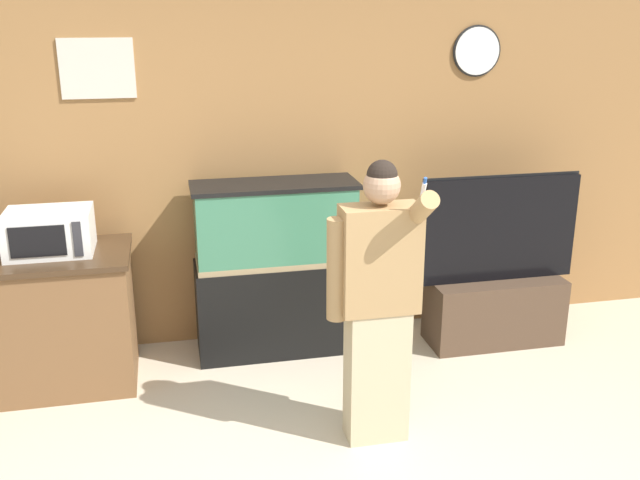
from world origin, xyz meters
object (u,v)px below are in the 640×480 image
microwave (49,232)px  aquarium_on_stand (277,269)px  tv_on_stand (495,294)px  person_standing (377,301)px  counter_island (21,322)px

microwave → aquarium_on_stand: size_ratio=0.42×
tv_on_stand → person_standing: (-1.22, -1.02, 0.47)m
microwave → tv_on_stand: size_ratio=0.41×
tv_on_stand → person_standing: size_ratio=0.77×
counter_island → microwave: size_ratio=2.75×
counter_island → aquarium_on_stand: 1.72m
microwave → tv_on_stand: 3.12m
counter_island → tv_on_stand: tv_on_stand is taller
aquarium_on_stand → microwave: bearing=-173.9°
person_standing → counter_island: bearing=153.0°
aquarium_on_stand → counter_island: bearing=-174.0°
counter_island → aquarium_on_stand: size_ratio=1.15×
microwave → person_standing: (1.83, -1.08, -0.19)m
counter_island → tv_on_stand: (3.29, -0.03, -0.08)m
aquarium_on_stand → tv_on_stand: size_ratio=0.98×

